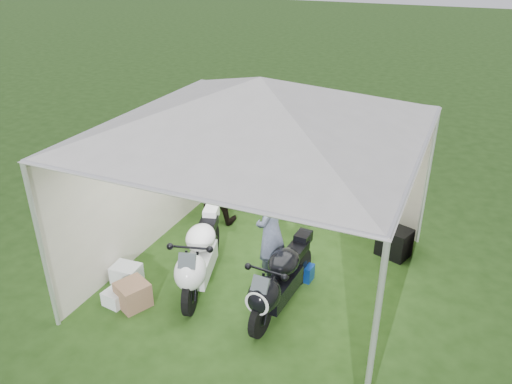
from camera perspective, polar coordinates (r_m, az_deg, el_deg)
ground at (r=7.54m, az=0.42°, el=-9.74°), size 80.00×80.00×0.00m
canopy_tent at (r=6.40m, az=0.61°, el=9.40°), size 5.66×5.66×3.00m
motorcycle_white at (r=7.11m, az=-6.53°, el=-7.31°), size 0.79×1.85×0.93m
motorcycle_black at (r=6.66m, az=2.64°, el=-10.06°), size 0.47×1.78×0.88m
paddock_stand at (r=7.49m, az=5.27°, el=-9.02°), size 0.34×0.22×0.24m
person_dark_jacket at (r=8.65m, az=-5.02°, el=1.69°), size 0.98×0.87×1.69m
person_blue_jacket at (r=6.97m, az=1.73°, el=-4.53°), size 0.42×0.64×1.73m
equipment_box at (r=8.21m, az=15.52°, el=-5.53°), size 0.57×0.51×0.47m
crate_0 at (r=7.64m, az=-14.58°, el=-9.00°), size 0.42×0.34×0.26m
crate_1 at (r=7.14m, az=-13.88°, el=-11.29°), size 0.52×0.52×0.35m
crate_2 at (r=7.25m, az=-15.87°, el=-11.60°), size 0.31×0.27×0.21m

